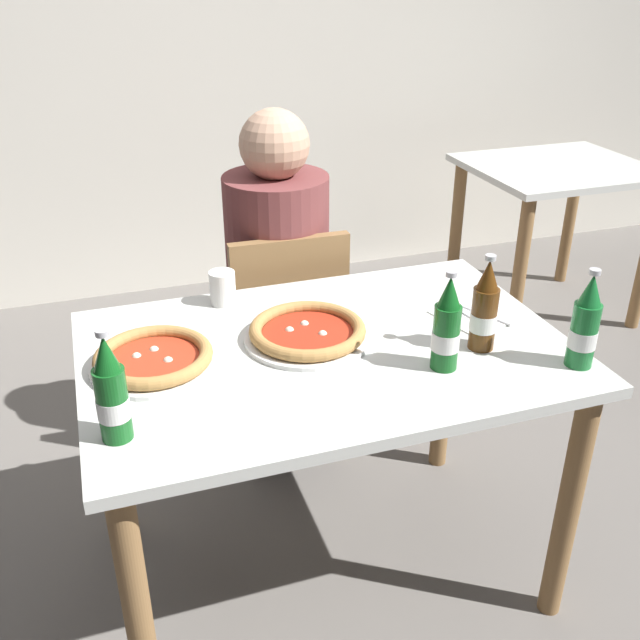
{
  "coord_description": "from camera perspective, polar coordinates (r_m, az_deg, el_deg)",
  "views": [
    {
      "loc": [
        -0.51,
        -1.48,
        1.63
      ],
      "look_at": [
        0.0,
        0.05,
        0.8
      ],
      "focal_mm": 40.45,
      "sensor_mm": 36.0,
      "label": 1
    }
  ],
  "objects": [
    {
      "name": "ground_plane",
      "position": [
        2.26,
        0.43,
        -18.89
      ],
      "size": [
        8.0,
        8.0,
        0.0
      ],
      "primitive_type": "plane",
      "color": "slate"
    },
    {
      "name": "back_wall_tiled",
      "position": [
        3.73,
        -11.4,
        21.69
      ],
      "size": [
        7.0,
        0.1,
        2.6
      ],
      "primitive_type": "cube",
      "color": "silver",
      "rests_on": "ground_plane"
    },
    {
      "name": "dining_table_main",
      "position": [
        1.86,
        0.49,
        -5.18
      ],
      "size": [
        1.2,
        0.8,
        0.75
      ],
      "color": "silver",
      "rests_on": "ground_plane"
    },
    {
      "name": "chair_behind_table",
      "position": [
        2.45,
        -2.94,
        -0.73
      ],
      "size": [
        0.41,
        0.41,
        0.85
      ],
      "rotation": [
        0.0,
        0.0,
        3.12
      ],
      "color": "olive",
      "rests_on": "ground_plane"
    },
    {
      "name": "diner_seated",
      "position": [
        2.45,
        -3.28,
        1.9
      ],
      "size": [
        0.34,
        0.34,
        1.21
      ],
      "color": "#2D3342",
      "rests_on": "ground_plane"
    },
    {
      "name": "dining_table_background",
      "position": [
        3.6,
        18.04,
        9.17
      ],
      "size": [
        0.8,
        0.7,
        0.75
      ],
      "color": "silver",
      "rests_on": "ground_plane"
    },
    {
      "name": "pizza_margherita_near",
      "position": [
        1.75,
        -13.02,
        -3.0
      ],
      "size": [
        0.3,
        0.3,
        0.04
      ],
      "color": "white",
      "rests_on": "dining_table_main"
    },
    {
      "name": "pizza_marinara_far",
      "position": [
        1.82,
        -1.0,
        -0.99
      ],
      "size": [
        0.32,
        0.32,
        0.04
      ],
      "color": "white",
      "rests_on": "dining_table_main"
    },
    {
      "name": "beer_bottle_left",
      "position": [
        1.48,
        -16.17,
        -5.65
      ],
      "size": [
        0.07,
        0.07,
        0.25
      ],
      "color": "#14591E",
      "rests_on": "dining_table_main"
    },
    {
      "name": "beer_bottle_center",
      "position": [
        1.79,
        12.89,
        0.78
      ],
      "size": [
        0.07,
        0.07,
        0.25
      ],
      "color": "#512D0F",
      "rests_on": "dining_table_main"
    },
    {
      "name": "beer_bottle_right",
      "position": [
        1.78,
        20.21,
        -0.45
      ],
      "size": [
        0.07,
        0.07,
        0.25
      ],
      "color": "#196B2D",
      "rests_on": "dining_table_main"
    },
    {
      "name": "beer_bottle_extra",
      "position": [
        1.69,
        9.98,
        -0.65
      ],
      "size": [
        0.07,
        0.07,
        0.25
      ],
      "color": "#14591E",
      "rests_on": "dining_table_main"
    },
    {
      "name": "napkin_with_cutlery",
      "position": [
        1.99,
        12.13,
        0.39
      ],
      "size": [
        0.22,
        0.22,
        0.01
      ],
      "color": "white",
      "rests_on": "dining_table_main"
    },
    {
      "name": "paper_cup",
      "position": [
        2.02,
        -7.72,
        2.54
      ],
      "size": [
        0.07,
        0.07,
        0.09
      ],
      "primitive_type": "cylinder",
      "color": "white",
      "rests_on": "dining_table_main"
    }
  ]
}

